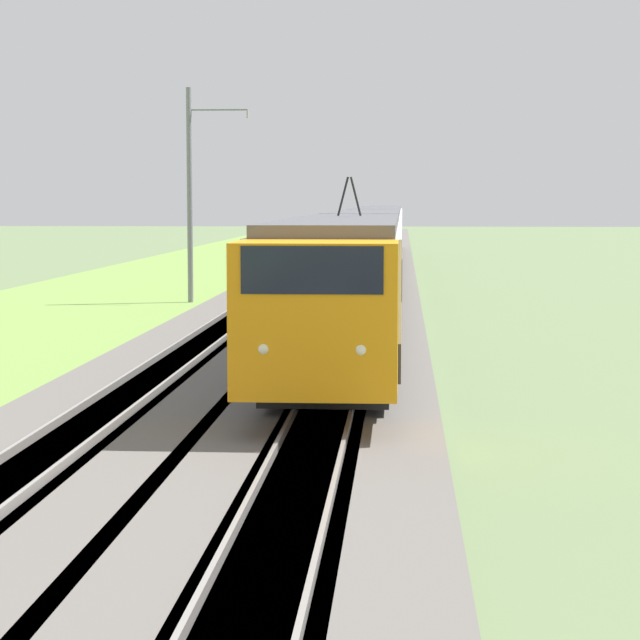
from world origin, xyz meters
TOP-DOWN VIEW (x-y plane):
  - ballast_main at (50.00, 0.00)m, footprint 240.00×4.40m
  - ballast_adjacent at (50.00, -4.12)m, footprint 240.00×4.40m
  - track_main at (50.00, 0.00)m, footprint 240.00×1.57m
  - track_adjacent at (50.00, -4.12)m, footprint 240.00×1.57m
  - grass_verge at (50.00, 6.18)m, footprint 240.00×13.75m
  - passenger_train at (58.22, -4.12)m, footprint 85.19×2.92m
  - catenary_mast_mid at (45.91, 3.03)m, footprint 0.22×2.56m

SIDE VIEW (x-z plane):
  - grass_verge at x=50.00m, z-range 0.00..0.12m
  - ballast_main at x=50.00m, z-range 0.00..0.30m
  - ballast_adjacent at x=50.00m, z-range 0.00..0.30m
  - track_main at x=50.00m, z-range -0.07..0.38m
  - track_adjacent at x=50.00m, z-range -0.07..0.38m
  - passenger_train at x=58.22m, z-range -0.17..4.78m
  - catenary_mast_mid at x=45.91m, z-range 0.14..9.00m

